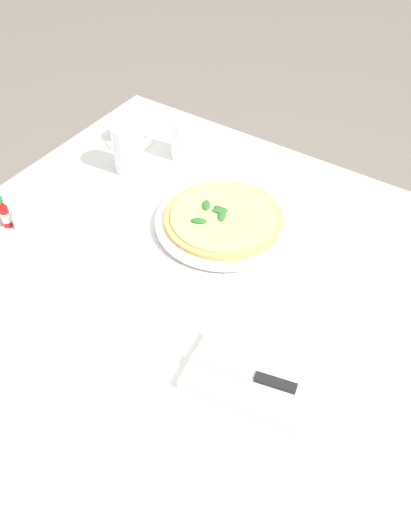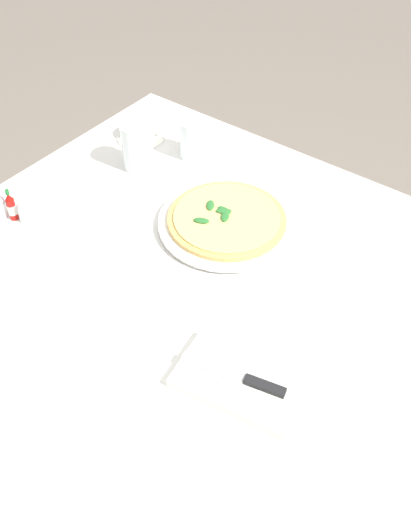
% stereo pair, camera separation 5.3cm
% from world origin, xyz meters
% --- Properties ---
extents(ground_plane, '(8.00, 8.00, 0.00)m').
position_xyz_m(ground_plane, '(0.00, 0.00, 0.00)').
color(ground_plane, slate).
extents(dining_table, '(1.22, 1.22, 0.74)m').
position_xyz_m(dining_table, '(0.00, 0.00, 0.62)').
color(dining_table, white).
rests_on(dining_table, ground_plane).
extents(pizza_plate, '(0.31, 0.31, 0.02)m').
position_xyz_m(pizza_plate, '(0.06, -0.25, 0.75)').
color(pizza_plate, white).
rests_on(pizza_plate, dining_table).
extents(pizza, '(0.27, 0.27, 0.02)m').
position_xyz_m(pizza, '(0.06, -0.25, 0.77)').
color(pizza, '#DBAD60').
rests_on(pizza, pizza_plate).
extents(coffee_cup_left_edge, '(0.13, 0.13, 0.06)m').
position_xyz_m(coffee_cup_left_edge, '(0.47, -0.40, 0.77)').
color(coffee_cup_left_edge, white).
rests_on(coffee_cup_left_edge, dining_table).
extents(water_glass_center_back, '(0.07, 0.07, 0.10)m').
position_xyz_m(water_glass_center_back, '(0.30, -0.42, 0.79)').
color(water_glass_center_back, white).
rests_on(water_glass_center_back, dining_table).
extents(water_glass_back_corner, '(0.07, 0.07, 0.12)m').
position_xyz_m(water_glass_back_corner, '(0.38, -0.30, 0.80)').
color(water_glass_back_corner, white).
rests_on(water_glass_back_corner, dining_table).
extents(napkin_folded, '(0.24, 0.16, 0.02)m').
position_xyz_m(napkin_folded, '(-0.20, 0.09, 0.75)').
color(napkin_folded, white).
rests_on(napkin_folded, dining_table).
extents(dinner_knife, '(0.19, 0.06, 0.01)m').
position_xyz_m(dinner_knife, '(-0.20, 0.09, 0.77)').
color(dinner_knife, silver).
rests_on(dinner_knife, napkin_folded).
extents(hot_sauce_bottle, '(0.02, 0.02, 0.08)m').
position_xyz_m(hot_sauce_bottle, '(0.48, 0.03, 0.78)').
color(hot_sauce_bottle, '#B7140F').
rests_on(hot_sauce_bottle, dining_table).
extents(salt_shaker, '(0.03, 0.03, 0.06)m').
position_xyz_m(salt_shaker, '(0.50, 0.04, 0.77)').
color(salt_shaker, white).
rests_on(salt_shaker, dining_table).
extents(pepper_shaker, '(0.03, 0.03, 0.06)m').
position_xyz_m(pepper_shaker, '(0.45, 0.02, 0.77)').
color(pepper_shaker, white).
rests_on(pepper_shaker, dining_table).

